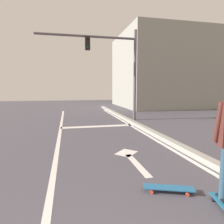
% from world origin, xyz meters
% --- Properties ---
extents(lane_line_center, '(0.12, 20.00, 0.01)m').
position_xyz_m(lane_line_center, '(-0.16, 6.00, 0.00)').
color(lane_line_center, silver).
rests_on(lane_line_center, ground).
extents(lane_line_curbside, '(0.12, 20.00, 0.01)m').
position_xyz_m(lane_line_curbside, '(3.03, 6.00, 0.00)').
color(lane_line_curbside, silver).
rests_on(lane_line_curbside, ground).
extents(stop_bar, '(3.34, 0.40, 0.01)m').
position_xyz_m(stop_bar, '(1.51, 9.24, 0.00)').
color(stop_bar, silver).
rests_on(stop_bar, ground).
extents(lane_arrow_stem, '(0.16, 1.40, 0.01)m').
position_xyz_m(lane_arrow_stem, '(1.68, 4.50, 0.00)').
color(lane_arrow_stem, silver).
rests_on(lane_arrow_stem, ground).
extents(lane_arrow_head, '(0.71, 0.71, 0.01)m').
position_xyz_m(lane_arrow_head, '(1.68, 5.35, 0.00)').
color(lane_arrow_head, silver).
rests_on(lane_arrow_head, ground).
extents(curb_strip, '(0.24, 24.00, 0.14)m').
position_xyz_m(curb_strip, '(3.28, 6.00, 0.07)').
color(curb_strip, '#98978C').
rests_on(curb_strip, ground).
extents(spare_skateboard, '(0.85, 0.47, 0.09)m').
position_xyz_m(spare_skateboard, '(1.77, 3.24, 0.07)').
color(spare_skateboard, '#25608D').
rests_on(spare_skateboard, ground).
extents(traffic_signal_mast, '(5.18, 0.34, 4.82)m').
position_xyz_m(traffic_signal_mast, '(2.54, 10.74, 3.29)').
color(traffic_signal_mast, '#5B535A').
rests_on(traffic_signal_mast, ground).
extents(building_block, '(10.21, 8.07, 6.81)m').
position_xyz_m(building_block, '(10.28, 18.34, 3.40)').
color(building_block, gray).
rests_on(building_block, ground).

